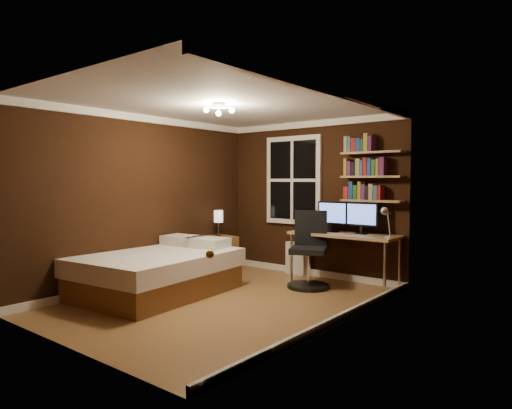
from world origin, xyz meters
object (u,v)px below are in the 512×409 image
Objects in this scene: bed at (158,272)px; office_chair at (309,257)px; radiator at (296,258)px; monitor_left at (333,217)px; nightstand at (219,254)px; monitor_right at (362,218)px; bedside_lamp at (219,223)px; desk at (344,237)px; desk_lamp at (387,222)px.

bed is 2.14m from office_chair.
monitor_left reaches higher than radiator.
monitor_right is (2.32, 0.56, 0.69)m from nightstand.
monitor_left is 0.48m from monitor_right.
nightstand is at bearing -147.54° from radiator.
radiator is at bearing 32.46° from bedside_lamp.
bedside_lamp reaches higher than bed.
bedside_lamp is (0.00, 0.00, 0.52)m from nightstand.
bedside_lamp is at bearing 157.47° from office_chair.
monitor_left reaches higher than bed.
nightstand is 2.17m from desk.
nightstand is at bearing 157.47° from office_chair.
office_chair is at bearing -100.85° from monitor_left.
bedside_lamp reaches higher than desk.
office_chair is at bearing 12.16° from nightstand.
bedside_lamp is 1.94m from monitor_left.
nightstand is 2.89m from desk_lamp.
bed is 3.17m from desk_lamp.
desk_lamp is (2.78, 0.35, 0.16)m from bedside_lamp.
nightstand is 1.39× the size of desk_lamp.
radiator is 0.48× the size of office_chair.
monitor_right is (1.96, 2.13, 0.70)m from bed.
desk_lamp reaches higher than bedside_lamp.
monitor_right reaches higher than nightstand.
bed is 2.69m from monitor_left.
desk is at bearing 169.96° from desk_lamp.
monitor_right reaches higher than bed.
nightstand is at bearing -172.77° from desk_lamp.
monitor_left is at bearing -10.62° from radiator.
monitor_left is 1.00× the size of monitor_right.
bedside_lamp is 2.14m from desk.
radiator is at bearing 110.85° from office_chair.
desk_lamp reaches higher than desk.
office_chair reaches higher than bedside_lamp.
bed is 5.09× the size of bedside_lamp.
radiator is at bearing 169.38° from monitor_left.
office_chair is at bearing 1.58° from bedside_lamp.
nightstand is 1.23× the size of monitor_left.
monitor_right is (0.24, 0.08, 0.29)m from desk.
nightstand is 2.49m from monitor_right.
office_chair is at bearing 43.83° from bed.
bedside_lamp is 1.79m from office_chair.
monitor_left is at bearing 27.42° from nightstand.
monitor_right is (0.48, 0.00, 0.00)m from monitor_left.
nightstand is (-0.36, 1.57, 0.00)m from bed.
radiator is 1.87m from desk_lamp.
desk_lamp is (2.42, 1.93, 0.69)m from bed.
radiator is 1.10m from desk.
desk is (2.08, 0.48, 0.40)m from nightstand.
bedside_lamp is 0.87× the size of monitor_right.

